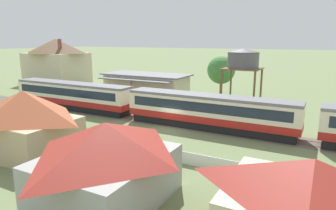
{
  "coord_description": "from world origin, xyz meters",
  "views": [
    {
      "loc": [
        15.33,
        -29.08,
        9.93
      ],
      "look_at": [
        -1.85,
        3.03,
        1.95
      ],
      "focal_mm": 32.0,
      "sensor_mm": 36.0,
      "label": 1
    }
  ],
  "objects_px": {
    "cottage_red_roof": "(106,161)",
    "yard_tree_0": "(221,70)",
    "water_tower": "(243,60)",
    "station_building": "(146,87)",
    "cottage_terracotta_roof": "(26,121)",
    "parked_car_blue": "(23,114)",
    "parked_car_white": "(58,122)",
    "station_house_brown_roof": "(57,61)",
    "passenger_train": "(211,110)",
    "cottage_red_roof_2": "(311,200)"
  },
  "relations": [
    {
      "from": "cottage_red_roof",
      "to": "yard_tree_0",
      "type": "bearing_deg",
      "value": 97.63
    },
    {
      "from": "water_tower",
      "to": "yard_tree_0",
      "type": "xyz_separation_m",
      "value": [
        -5.85,
        8.44,
        -2.43
      ]
    },
    {
      "from": "station_building",
      "to": "cottage_red_roof",
      "type": "xyz_separation_m",
      "value": [
        14.8,
        -28.04,
        0.39
      ]
    },
    {
      "from": "water_tower",
      "to": "cottage_terracotta_roof",
      "type": "xyz_separation_m",
      "value": [
        -12.54,
        -25.18,
        -4.26
      ]
    },
    {
      "from": "parked_car_blue",
      "to": "yard_tree_0",
      "type": "height_order",
      "value": "yard_tree_0"
    },
    {
      "from": "station_building",
      "to": "parked_car_white",
      "type": "distance_m",
      "value": 18.13
    },
    {
      "from": "cottage_red_roof",
      "to": "station_house_brown_roof",
      "type": "bearing_deg",
      "value": 140.97
    },
    {
      "from": "passenger_train",
      "to": "station_house_brown_roof",
      "type": "height_order",
      "value": "station_house_brown_roof"
    },
    {
      "from": "cottage_red_roof_2",
      "to": "parked_car_white",
      "type": "relative_size",
      "value": 2.04
    },
    {
      "from": "station_building",
      "to": "cottage_red_roof_2",
      "type": "distance_m",
      "value": 37.22
    },
    {
      "from": "water_tower",
      "to": "cottage_terracotta_roof",
      "type": "height_order",
      "value": "water_tower"
    },
    {
      "from": "water_tower",
      "to": "cottage_red_roof_2",
      "type": "height_order",
      "value": "water_tower"
    },
    {
      "from": "parked_car_blue",
      "to": "yard_tree_0",
      "type": "xyz_separation_m",
      "value": [
        17.41,
        26.28,
        4.15
      ]
    },
    {
      "from": "passenger_train",
      "to": "station_house_brown_roof",
      "type": "relative_size",
      "value": 4.62
    },
    {
      "from": "cottage_red_roof",
      "to": "parked_car_white",
      "type": "relative_size",
      "value": 1.98
    },
    {
      "from": "station_building",
      "to": "station_house_brown_roof",
      "type": "xyz_separation_m",
      "value": [
        -28.02,
        6.68,
        2.96
      ]
    },
    {
      "from": "passenger_train",
      "to": "water_tower",
      "type": "height_order",
      "value": "water_tower"
    },
    {
      "from": "parked_car_blue",
      "to": "cottage_red_roof_2",
      "type": "bearing_deg",
      "value": -15.06
    },
    {
      "from": "water_tower",
      "to": "station_house_brown_roof",
      "type": "bearing_deg",
      "value": 171.66
    },
    {
      "from": "passenger_train",
      "to": "station_building",
      "type": "xyz_separation_m",
      "value": [
        -15.11,
        10.42,
        0.08
      ]
    },
    {
      "from": "passenger_train",
      "to": "water_tower",
      "type": "bearing_deg",
      "value": 86.73
    },
    {
      "from": "station_building",
      "to": "cottage_red_roof",
      "type": "height_order",
      "value": "cottage_red_roof"
    },
    {
      "from": "station_house_brown_roof",
      "to": "cottage_red_roof_2",
      "type": "bearing_deg",
      "value": -31.49
    },
    {
      "from": "station_house_brown_roof",
      "to": "water_tower",
      "type": "distance_m",
      "value": 44.26
    },
    {
      "from": "station_building",
      "to": "cottage_red_roof_2",
      "type": "xyz_separation_m",
      "value": [
        26.14,
        -26.5,
        0.06
      ]
    },
    {
      "from": "parked_car_blue",
      "to": "parked_car_white",
      "type": "height_order",
      "value": "parked_car_white"
    },
    {
      "from": "yard_tree_0",
      "to": "passenger_train",
      "type": "bearing_deg",
      "value": -74.68
    },
    {
      "from": "cottage_red_roof_2",
      "to": "parked_car_white",
      "type": "bearing_deg",
      "value": 162.51
    },
    {
      "from": "parked_car_white",
      "to": "passenger_train",
      "type": "bearing_deg",
      "value": 25.22
    },
    {
      "from": "station_house_brown_roof",
      "to": "yard_tree_0",
      "type": "height_order",
      "value": "station_house_brown_roof"
    },
    {
      "from": "cottage_red_roof",
      "to": "parked_car_white",
      "type": "height_order",
      "value": "cottage_red_roof"
    },
    {
      "from": "cottage_red_roof",
      "to": "water_tower",
      "type": "bearing_deg",
      "value": 88.13
    },
    {
      "from": "cottage_red_roof_2",
      "to": "cottage_terracotta_roof",
      "type": "bearing_deg",
      "value": 176.05
    },
    {
      "from": "water_tower",
      "to": "cottage_red_roof",
      "type": "xyz_separation_m",
      "value": [
        -0.92,
        -28.3,
        -4.54
      ]
    },
    {
      "from": "station_building",
      "to": "cottage_terracotta_roof",
      "type": "height_order",
      "value": "cottage_terracotta_roof"
    },
    {
      "from": "cottage_red_roof",
      "to": "yard_tree_0",
      "type": "xyz_separation_m",
      "value": [
        -4.92,
        36.75,
        2.11
      ]
    },
    {
      "from": "station_building",
      "to": "water_tower",
      "type": "bearing_deg",
      "value": 0.95
    },
    {
      "from": "parked_car_white",
      "to": "cottage_red_roof_2",
      "type": "bearing_deg",
      "value": -18.02
    },
    {
      "from": "passenger_train",
      "to": "parked_car_blue",
      "type": "distance_m",
      "value": 23.8
    },
    {
      "from": "cottage_red_roof_2",
      "to": "cottage_red_roof",
      "type": "bearing_deg",
      "value": -172.26
    },
    {
      "from": "station_building",
      "to": "yard_tree_0",
      "type": "height_order",
      "value": "yard_tree_0"
    },
    {
      "from": "cottage_terracotta_roof",
      "to": "cottage_red_roof",
      "type": "xyz_separation_m",
      "value": [
        11.62,
        -3.13,
        -0.28
      ]
    },
    {
      "from": "station_building",
      "to": "cottage_red_roof",
      "type": "relative_size",
      "value": 1.69
    },
    {
      "from": "station_building",
      "to": "water_tower",
      "type": "relative_size",
      "value": 1.64
    },
    {
      "from": "parked_car_blue",
      "to": "station_building",
      "type": "bearing_deg",
      "value": 66.58
    },
    {
      "from": "cottage_terracotta_roof",
      "to": "cottage_red_roof_2",
      "type": "xyz_separation_m",
      "value": [
        22.96,
        -1.58,
        -0.62
      ]
    },
    {
      "from": "station_house_brown_roof",
      "to": "parked_car_white",
      "type": "relative_size",
      "value": 3.11
    },
    {
      "from": "station_house_brown_roof",
      "to": "cottage_red_roof",
      "type": "xyz_separation_m",
      "value": [
        42.82,
        -34.72,
        -2.57
      ]
    },
    {
      "from": "yard_tree_0",
      "to": "parked_car_blue",
      "type": "bearing_deg",
      "value": -123.52
    },
    {
      "from": "cottage_terracotta_roof",
      "to": "yard_tree_0",
      "type": "bearing_deg",
      "value": 78.73
    }
  ]
}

